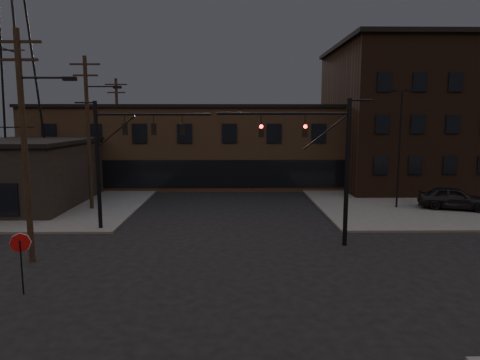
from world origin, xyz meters
name	(u,v)px	position (x,y,z in m)	size (l,w,h in m)	color
ground	(226,275)	(0.00, 0.00, 0.00)	(140.00, 140.00, 0.00)	black
sidewalk_ne	(458,191)	(22.00, 22.00, 0.07)	(30.00, 30.00, 0.15)	#474744
building_row	(230,146)	(0.00, 28.00, 4.00)	(40.00, 12.00, 8.00)	brown
building_right	(442,118)	(22.00, 26.00, 7.00)	(22.00, 16.00, 14.00)	black
traffic_signal_near	(326,156)	(5.36, 4.50, 4.93)	(7.12, 0.24, 8.00)	black
traffic_signal_far	(118,150)	(-6.72, 8.00, 5.01)	(7.12, 0.24, 8.00)	black
stop_sign	(21,249)	(-8.00, -1.99, 1.84)	(0.72, 0.33, 2.48)	black
utility_pole_near	(25,141)	(-9.43, 2.00, 5.87)	(3.70, 0.28, 11.00)	black
utility_pole_mid	(89,130)	(-10.44, 14.00, 6.13)	(3.70, 0.28, 11.50)	black
utility_pole_far	(118,130)	(-11.50, 26.00, 5.78)	(2.20, 0.28, 11.00)	black
transmission_tower	(8,50)	(-18.00, 18.00, 12.50)	(7.00, 7.00, 25.00)	black
lot_light_a	(400,138)	(13.00, 14.00, 5.51)	(1.50, 0.28, 9.14)	black
lot_light_b	(446,135)	(19.00, 19.00, 5.51)	(1.50, 0.28, 9.14)	black
parked_car_lot_a	(454,198)	(17.05, 13.24, 1.01)	(2.03, 5.04, 1.72)	black
parked_car_lot_b	(433,186)	(18.60, 19.99, 0.89)	(2.07, 5.09, 1.48)	silver
car_crossing	(249,181)	(1.97, 24.30, 0.73)	(1.54, 4.42, 1.46)	black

